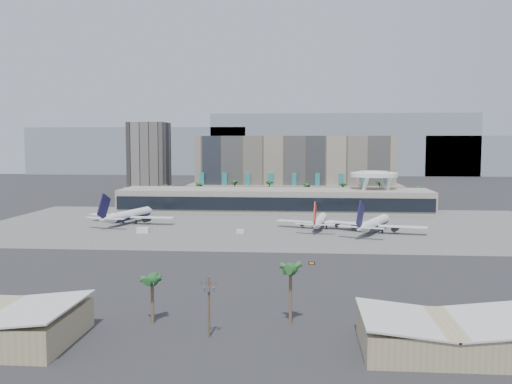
# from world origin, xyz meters

# --- Properties ---
(ground) EXTENTS (900.00, 900.00, 0.00)m
(ground) POSITION_xyz_m (0.00, 0.00, 0.00)
(ground) COLOR #232326
(ground) RESTS_ON ground
(apron_pad) EXTENTS (260.00, 130.00, 0.06)m
(apron_pad) POSITION_xyz_m (0.00, 55.00, 0.03)
(apron_pad) COLOR #5B5B59
(apron_pad) RESTS_ON ground
(mountain_ridge) EXTENTS (680.00, 60.00, 70.00)m
(mountain_ridge) POSITION_xyz_m (27.88, 470.00, 29.89)
(mountain_ridge) COLOR gray
(mountain_ridge) RESTS_ON ground
(hotel) EXTENTS (140.00, 30.00, 42.00)m
(hotel) POSITION_xyz_m (10.00, 174.41, 16.81)
(hotel) COLOR gray
(hotel) RESTS_ON ground
(office_tower) EXTENTS (30.00, 30.00, 52.00)m
(office_tower) POSITION_xyz_m (-95.00, 200.00, 22.94)
(office_tower) COLOR black
(office_tower) RESTS_ON ground
(terminal) EXTENTS (170.00, 32.50, 14.50)m
(terminal) POSITION_xyz_m (0.00, 109.84, 6.52)
(terminal) COLOR #9D988A
(terminal) RESTS_ON ground
(saucer_structure) EXTENTS (26.00, 26.00, 21.89)m
(saucer_structure) POSITION_xyz_m (55.00, 116.00, 18.45)
(saucer_structure) COLOR white
(saucer_structure) RESTS_ON ground
(palm_row) EXTENTS (157.80, 2.80, 13.10)m
(palm_row) POSITION_xyz_m (7.00, 145.00, 10.50)
(palm_row) COLOR brown
(palm_row) RESTS_ON ground
(hangar_right) EXTENTS (30.55, 20.60, 6.89)m
(hangar_right) POSITION_xyz_m (42.00, -100.00, 2.95)
(hangar_right) COLOR tan
(hangar_right) RESTS_ON ground
(utility_pole) EXTENTS (3.20, 0.85, 12.00)m
(utility_pole) POSITION_xyz_m (-2.00, -96.09, 7.14)
(utility_pole) COLOR #4C3826
(utility_pole) RESTS_ON ground
(airliner_left) EXTENTS (43.43, 45.05, 15.89)m
(airliner_left) POSITION_xyz_m (-65.21, 54.42, 4.01)
(airliner_left) COLOR white
(airliner_left) RESTS_ON ground
(airliner_centre) EXTENTS (38.37, 39.75, 13.77)m
(airliner_centre) POSITION_xyz_m (23.20, 45.96, 3.47)
(airliner_centre) COLOR white
(airliner_centre) RESTS_ON ground
(airliner_right) EXTENTS (41.20, 42.46, 15.57)m
(airliner_right) POSITION_xyz_m (45.65, 36.74, 3.93)
(airliner_right) COLOR white
(airliner_right) RESTS_ON ground
(service_vehicle_a) EXTENTS (5.05, 2.55, 2.44)m
(service_vehicle_a) POSITION_xyz_m (-50.64, 27.62, 1.22)
(service_vehicle_a) COLOR white
(service_vehicle_a) RESTS_ON ground
(service_vehicle_b) EXTENTS (3.67, 2.72, 1.68)m
(service_vehicle_b) POSITION_xyz_m (-9.78, 30.24, 0.84)
(service_vehicle_b) COLOR silver
(service_vehicle_b) RESTS_ON ground
(taxiway_sign) EXTENTS (2.02, 0.63, 0.91)m
(taxiway_sign) POSITION_xyz_m (18.88, -27.94, 0.45)
(taxiway_sign) COLOR black
(taxiway_sign) RESTS_ON ground
(near_palm_a) EXTENTS (6.00, 6.00, 10.63)m
(near_palm_a) POSITION_xyz_m (-15.32, -88.31, 7.82)
(near_palm_a) COLOR brown
(near_palm_a) RESTS_ON ground
(near_palm_b) EXTENTS (6.00, 6.00, 13.09)m
(near_palm_b) POSITION_xyz_m (13.63, -86.67, 10.23)
(near_palm_b) COLOR brown
(near_palm_b) RESTS_ON ground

